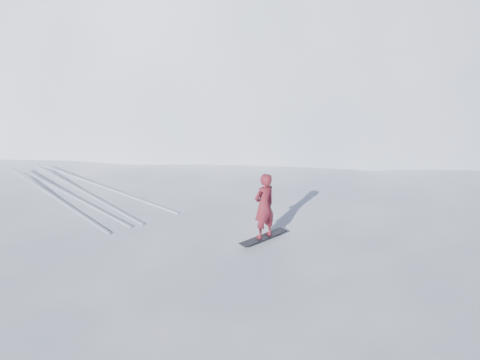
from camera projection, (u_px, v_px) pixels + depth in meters
The scene contains 8 objects.
ground at pixel (212, 338), 12.66m from camera, with size 400.00×400.00×0.00m, color white.
near_ridge at pixel (189, 272), 15.52m from camera, with size 36.00×28.00×4.80m, color white.
summit_peak at pixel (283, 80), 44.24m from camera, with size 60.00×56.00×56.00m, color white.
peak_shoulder at pixel (189, 114), 33.42m from camera, with size 28.00×24.00×18.00m, color white.
wind_bumps at pixel (153, 303), 14.04m from camera, with size 16.00×14.40×1.00m.
snowboard at pixel (264, 237), 12.31m from camera, with size 1.29×0.24×0.02m, color black.
snowboarder at pixel (264, 206), 12.03m from camera, with size 0.56×0.37×1.54m, color maroon.
board_tracks at pixel (78, 191), 14.89m from camera, with size 2.87×5.94×0.04m.
Camera 1 is at (-5.17, -9.15, 8.03)m, focal length 40.00 mm.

